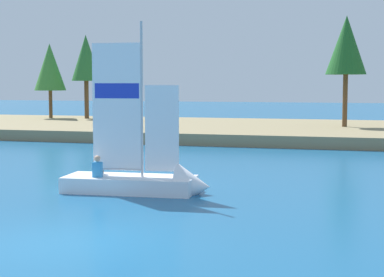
% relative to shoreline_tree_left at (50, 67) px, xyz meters
% --- Properties ---
extents(ground_plane, '(200.00, 200.00, 0.00)m').
position_rel_shoreline_tree_left_xyz_m(ground_plane, '(17.75, -32.24, -4.72)').
color(ground_plane, '#195684').
extents(shore_bank, '(80.00, 15.71, 0.66)m').
position_rel_shoreline_tree_left_xyz_m(shore_bank, '(17.75, -4.08, -4.39)').
color(shore_bank, '#897A56').
rests_on(shore_bank, ground).
extents(shoreline_tree_left, '(2.52, 2.52, 5.95)m').
position_rel_shoreline_tree_left_xyz_m(shoreline_tree_left, '(0.00, 0.00, 0.00)').
color(shoreline_tree_left, brown).
rests_on(shoreline_tree_left, shore_bank).
extents(shoreline_tree_midleft, '(2.30, 2.30, 6.60)m').
position_rel_shoreline_tree_left_xyz_m(shoreline_tree_midleft, '(3.03, 0.26, 0.67)').
color(shoreline_tree_midleft, brown).
rests_on(shoreline_tree_midleft, shore_bank).
extents(shoreline_tree_centre, '(2.57, 2.57, 7.06)m').
position_rel_shoreline_tree_left_xyz_m(shoreline_tree_centre, '(23.00, -3.94, 1.10)').
color(shoreline_tree_centre, brown).
rests_on(shoreline_tree_centre, shore_bank).
extents(sailboat, '(4.73, 1.82, 5.80)m').
position_rel_shoreline_tree_left_xyz_m(sailboat, '(17.59, -26.15, -4.33)').
color(sailboat, white).
rests_on(sailboat, ground).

